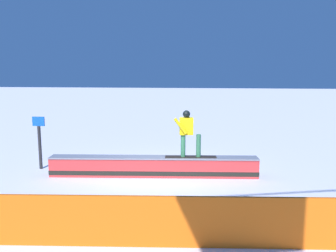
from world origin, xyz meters
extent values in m
plane|color=white|center=(0.00, 0.00, 0.00)|extent=(120.00, 120.00, 0.00)
cube|color=red|center=(0.00, 0.00, 0.28)|extent=(6.27, 1.01, 0.56)
cube|color=black|center=(0.00, 0.00, 0.14)|extent=(6.28, 1.02, 0.14)
cube|color=gray|center=(0.00, 0.00, 0.58)|extent=(6.27, 1.07, 0.04)
cube|color=black|center=(-1.11, -0.10, 0.61)|extent=(1.55, 0.46, 0.01)
cylinder|color=#34774F|center=(-0.89, -0.08, 0.96)|extent=(0.16, 0.16, 0.67)
cylinder|color=#34774F|center=(-1.34, -0.13, 0.96)|extent=(0.16, 0.16, 0.67)
cube|color=yellow|center=(-0.98, -0.09, 1.54)|extent=(0.43, 0.29, 0.50)
sphere|color=black|center=(-0.98, -0.09, 1.90)|extent=(0.22, 0.22, 0.22)
cylinder|color=yellow|center=(-0.82, 0.10, 1.57)|extent=(0.41, 0.14, 0.49)
cylinder|color=yellow|center=(-1.06, -0.26, 1.57)|extent=(0.21, 0.11, 0.56)
cube|color=orange|center=(0.00, 4.29, 0.48)|extent=(12.89, 1.25, 0.95)
cylinder|color=#262628|center=(3.79, -0.37, 0.71)|extent=(0.10, 0.10, 1.41)
cube|color=blue|center=(3.79, -0.37, 1.56)|extent=(0.40, 0.04, 0.30)
camera|label=1|loc=(-1.65, 9.97, 3.11)|focal=36.90mm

